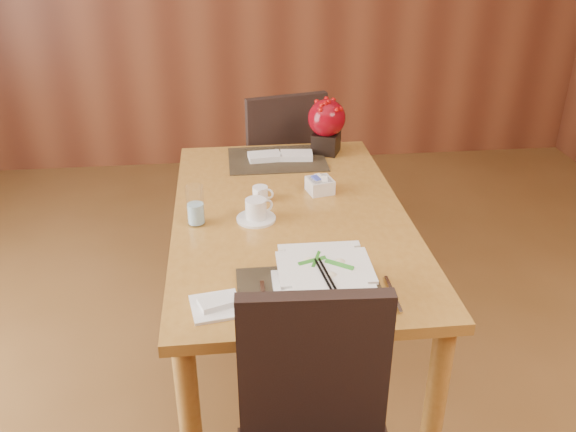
{
  "coord_description": "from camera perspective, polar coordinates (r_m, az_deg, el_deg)",
  "views": [
    {
      "loc": [
        -0.24,
        -1.49,
        1.83
      ],
      "look_at": [
        -0.04,
        0.35,
        0.87
      ],
      "focal_mm": 38.0,
      "sensor_mm": 36.0,
      "label": 1
    }
  ],
  "objects": [
    {
      "name": "soup_setting",
      "position": [
        1.84,
        3.42,
        -6.29
      ],
      "size": [
        0.31,
        0.31,
        0.12
      ],
      "rotation": [
        0.0,
        0.0,
        -0.01
      ],
      "color": "white",
      "rests_on": "dining_table"
    },
    {
      "name": "placemat_near",
      "position": [
        1.89,
        2.14,
        -7.27
      ],
      "size": [
        0.45,
        0.33,
        0.01
      ],
      "primitive_type": "cube",
      "color": "black",
      "rests_on": "dining_table"
    },
    {
      "name": "dining_table",
      "position": [
        2.41,
        0.22,
        -1.8
      ],
      "size": [
        0.9,
        1.5,
        0.75
      ],
      "color": "#A9742F",
      "rests_on": "ground"
    },
    {
      "name": "sugar_caddy",
      "position": [
        2.53,
        3.0,
        2.87
      ],
      "size": [
        0.12,
        0.12,
        0.06
      ],
      "primitive_type": "cube",
      "rotation": [
        0.0,
        0.0,
        0.22
      ],
      "color": "white",
      "rests_on": "dining_table"
    },
    {
      "name": "creamer_jug",
      "position": [
        2.46,
        -2.61,
        2.12
      ],
      "size": [
        0.1,
        0.1,
        0.06
      ],
      "primitive_type": null,
      "rotation": [
        0.0,
        0.0,
        -0.36
      ],
      "color": "white",
      "rests_on": "dining_table"
    },
    {
      "name": "far_chair",
      "position": [
        3.35,
        -0.78,
        4.83
      ],
      "size": [
        0.54,
        0.54,
        0.96
      ],
      "rotation": [
        0.0,
        0.0,
        3.37
      ],
      "color": "black",
      "rests_on": "ground"
    },
    {
      "name": "bread_plate",
      "position": [
        1.85,
        -6.77,
        -8.4
      ],
      "size": [
        0.17,
        0.17,
        0.01
      ],
      "primitive_type": "cube",
      "rotation": [
        0.0,
        0.0,
        0.16
      ],
      "color": "white",
      "rests_on": "dining_table"
    },
    {
      "name": "berry_decor",
      "position": [
        2.9,
        3.63,
        8.68
      ],
      "size": [
        0.18,
        0.18,
        0.26
      ],
      "rotation": [
        0.0,
        0.0,
        -0.42
      ],
      "color": "black",
      "rests_on": "dining_table"
    },
    {
      "name": "coffee_cup",
      "position": [
        2.3,
        -3.02,
        0.45
      ],
      "size": [
        0.15,
        0.15,
        0.09
      ],
      "rotation": [
        0.0,
        0.0,
        0.36
      ],
      "color": "white",
      "rests_on": "dining_table"
    },
    {
      "name": "placemat_far",
      "position": [
        2.86,
        -1.03,
        5.32
      ],
      "size": [
        0.45,
        0.33,
        0.01
      ],
      "primitive_type": "cube",
      "color": "black",
      "rests_on": "dining_table"
    },
    {
      "name": "water_glass",
      "position": [
        2.28,
        -8.67,
        0.99
      ],
      "size": [
        0.08,
        0.08,
        0.15
      ],
      "primitive_type": "cylinder",
      "rotation": [
        0.0,
        0.0,
        -0.3
      ],
      "color": "white",
      "rests_on": "dining_table"
    },
    {
      "name": "napkins_far",
      "position": [
        2.86,
        -0.49,
        5.65
      ],
      "size": [
        0.3,
        0.11,
        0.03
      ],
      "primitive_type": null,
      "rotation": [
        0.0,
        0.0,
        -0.02
      ],
      "color": "silver",
      "rests_on": "dining_table"
    }
  ]
}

